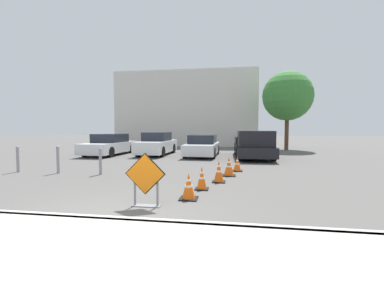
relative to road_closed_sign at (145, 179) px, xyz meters
The scene contains 18 objects.
ground_plane 8.90m from the road_closed_sign, 93.31° to the left, with size 96.00×96.00×0.00m, color #565451.
sidewalk_strip 2.34m from the road_closed_sign, 103.02° to the right, with size 22.93×2.15×0.14m.
curb_lip 1.37m from the road_closed_sign, 114.16° to the right, with size 22.93×0.20×0.14m.
road_closed_sign is the anchor object (origin of this frame).
traffic_cone_nearest 1.18m from the road_closed_sign, 41.76° to the left, with size 0.45×0.45×0.65m.
traffic_cone_second 2.13m from the road_closed_sign, 59.81° to the left, with size 0.38×0.38×0.67m.
traffic_cone_third 3.27m from the road_closed_sign, 62.64° to the left, with size 0.42×0.42×0.72m.
traffic_cone_fourth 4.47m from the road_closed_sign, 66.07° to the left, with size 0.49×0.49×0.69m.
traffic_cone_fifth 5.60m from the road_closed_sign, 67.48° to the left, with size 0.42×0.42×0.60m.
parked_car_nearest 12.18m from the road_closed_sign, 120.01° to the left, with size 2.09×4.76×1.39m.
parked_car_second 11.43m from the road_closed_sign, 105.22° to the left, with size 1.84×4.40×1.49m.
parked_car_third 10.67m from the road_closed_sign, 89.49° to the left, with size 1.99×4.33×1.33m.
pickup_truck 10.51m from the road_closed_sign, 72.31° to the left, with size 2.16×5.56×1.62m.
bollard_nearest 4.71m from the road_closed_sign, 129.93° to the left, with size 0.12×0.12×1.02m.
bollard_second 6.00m from the road_closed_sign, 143.02° to the left, with size 0.12×0.12×1.08m.
bollard_third 7.49m from the road_closed_sign, 151.19° to the left, with size 0.12×0.12×1.05m.
building_facade_backdrop 21.79m from the road_closed_sign, 97.16° to the left, with size 14.08×5.00×7.38m.
street_tree_behind_lot 18.10m from the road_closed_sign, 68.88° to the left, with size 4.00×4.00×6.38m.
Camera 1 is at (2.39, -4.28, 1.76)m, focal length 24.00 mm.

